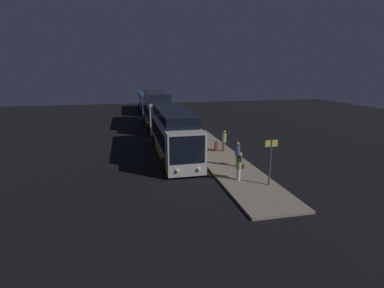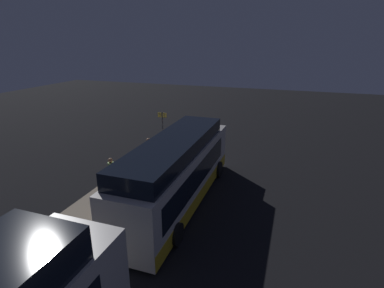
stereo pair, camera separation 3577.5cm
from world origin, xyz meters
The scene contains 10 objects.
ground centered at (0.00, 0.00, 0.00)m, with size 80.00×80.00×0.00m, color black.
platform centered at (0.00, 3.21, 0.07)m, with size 20.00×3.22×0.13m.
bus_lead centered at (-1.34, -0.14, 1.64)m, with size 10.98×2.76×3.63m.
bus_second centered at (-13.91, -0.14, 1.86)m, with size 11.23×2.75×4.09m.
bus_third centered at (-27.68, -0.14, 1.42)m, with size 12.08×2.70×2.87m.
passenger_boarding centered at (5.25, 2.79, 1.04)m, with size 0.44×0.58×1.67m.
passenger_waiting centered at (2.79, 3.64, 1.10)m, with size 0.52×0.58×1.76m.
passenger_with_bags centered at (-1.16, 3.98, 1.10)m, with size 0.49×0.49×1.76m.
suitcase centered at (-1.46, 3.40, 0.48)m, with size 0.39×0.21×0.94m.
sign_post centered at (6.40, 4.21, 1.83)m, with size 0.10×0.75×2.73m.
Camera 1 is at (21.37, -3.72, 6.67)m, focal length 28.00 mm.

